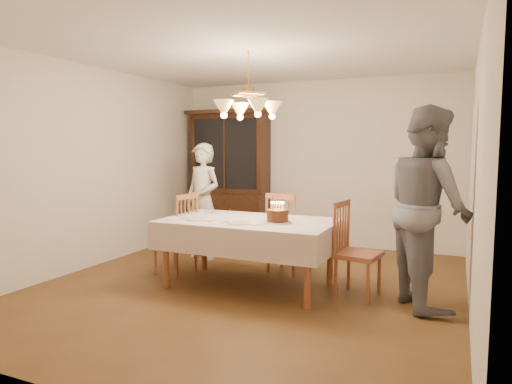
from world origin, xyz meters
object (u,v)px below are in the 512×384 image
at_px(dining_table, 249,226).
at_px(chair_far_side, 287,237).
at_px(birthday_cake, 277,216).
at_px(elderly_woman, 203,201).
at_px(china_hutch, 230,178).

distance_m(dining_table, chair_far_side, 0.81).
bearing_deg(dining_table, chair_far_side, 76.25).
xyz_separation_m(chair_far_side, birthday_cake, (0.18, -0.79, 0.38)).
bearing_deg(chair_far_side, elderly_woman, 172.66).
relative_size(chair_far_side, elderly_woman, 0.62).
relative_size(dining_table, birthday_cake, 6.33).
relative_size(china_hutch, birthday_cake, 7.20).
distance_m(dining_table, elderly_woman, 1.46).
bearing_deg(dining_table, elderly_woman, 140.95).
bearing_deg(birthday_cake, chair_far_side, 102.52).
distance_m(elderly_woman, birthday_cake, 1.77).
bearing_deg(chair_far_side, birthday_cake, -77.48).
relative_size(dining_table, elderly_woman, 1.17).
distance_m(china_hutch, birthday_cake, 2.90).
height_order(dining_table, birthday_cake, birthday_cake).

